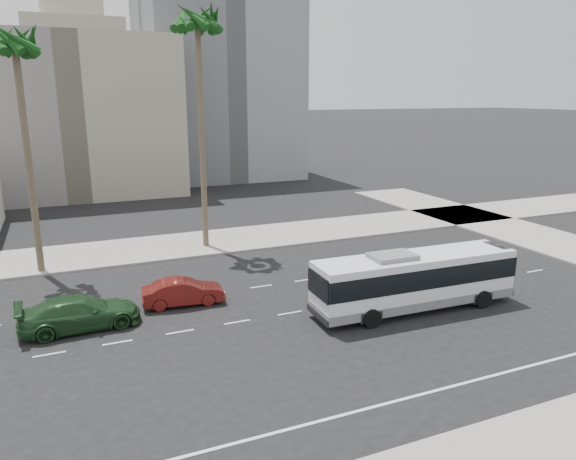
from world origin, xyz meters
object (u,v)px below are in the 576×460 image
city_bus (415,279)px  palm_near (198,27)px  palm_mid (15,50)px  car_b (80,313)px  car_a (183,292)px

city_bus → palm_near: size_ratio=0.66×
palm_near → palm_mid: palm_near is taller
city_bus → palm_mid: size_ratio=0.74×
car_b → palm_mid: 17.02m
city_bus → car_b: (-17.05, 4.56, -0.90)m
car_b → palm_mid: palm_mid is taller
car_a → palm_near: bearing=-15.2°
city_bus → car_a: (-11.55, 5.67, -1.01)m
car_b → palm_near: size_ratio=0.33×
car_b → palm_mid: (-1.99, 10.43, 13.29)m
car_b → palm_mid: bearing=8.3°
car_a → car_b: size_ratio=0.77×
car_b → city_bus: bearing=-107.5°
car_b → palm_near: (9.69, 12.06, 15.29)m
city_bus → palm_mid: (-19.04, 15.00, 12.39)m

